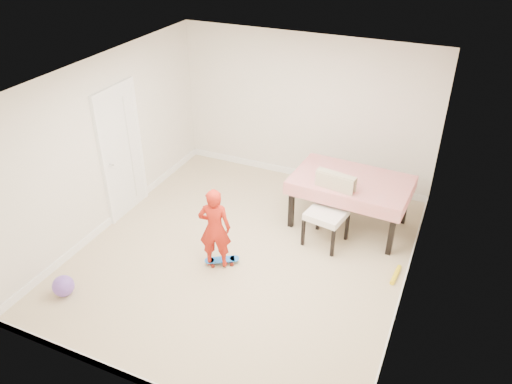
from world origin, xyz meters
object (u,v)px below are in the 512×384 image
at_px(dining_chair, 327,212).
at_px(dining_table, 349,202).
at_px(skateboard, 222,261).
at_px(balloon, 63,286).
at_px(child, 215,230).

bearing_deg(dining_chair, dining_table, 82.13).
distance_m(skateboard, balloon, 2.11).
distance_m(dining_chair, child, 1.67).
xyz_separation_m(skateboard, child, (-0.05, -0.07, 0.56)).
height_order(skateboard, child, child).
relative_size(dining_table, balloon, 6.20).
bearing_deg(balloon, dining_chair, 41.81).
relative_size(dining_table, child, 1.45).
relative_size(dining_table, dining_chair, 1.62).
distance_m(dining_table, skateboard, 2.18).
xyz_separation_m(dining_table, balloon, (-2.94, -3.05, -0.27)).
bearing_deg(dining_table, child, -125.90).
bearing_deg(dining_table, dining_chair, -104.28).
height_order(dining_table, skateboard, dining_table).
height_order(dining_table, balloon, dining_table).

